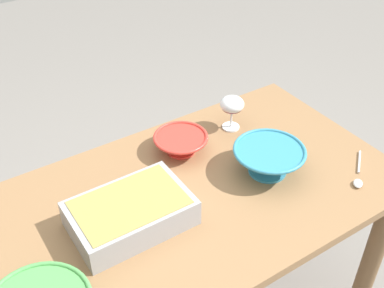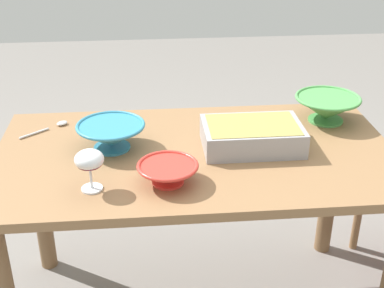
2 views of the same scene
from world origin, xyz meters
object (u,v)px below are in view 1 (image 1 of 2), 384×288
object	(u,v)px
dining_table	(186,222)
wine_glass	(232,106)
serving_spoon	(358,177)
casserole_dish	(130,212)
serving_bowl	(181,142)
mixing_bowl	(269,159)

from	to	relation	value
dining_table	wine_glass	distance (m)	0.46
serving_spoon	wine_glass	bearing A→B (deg)	111.03
wine_glass	casserole_dish	distance (m)	0.60
serving_bowl	casserole_dish	bearing A→B (deg)	-144.87
wine_glass	serving_bowl	bearing A→B (deg)	-175.44
mixing_bowl	serving_spoon	bearing A→B (deg)	-40.09
mixing_bowl	serving_bowl	distance (m)	0.31
casserole_dish	serving_spoon	xyz separation A→B (m)	(0.72, -0.23, -0.04)
dining_table	serving_spoon	world-z (taller)	serving_spoon
casserole_dish	serving_spoon	size ratio (longest dim) A/B	2.05
dining_table	serving_spoon	distance (m)	0.59
wine_glass	serving_spoon	world-z (taller)	wine_glass
casserole_dish	mixing_bowl	size ratio (longest dim) A/B	1.44
mixing_bowl	serving_bowl	size ratio (longest dim) A/B	1.25
wine_glass	serving_bowl	xyz separation A→B (m)	(-0.24, -0.02, -0.06)
dining_table	serving_bowl	xyz separation A→B (m)	(0.11, 0.20, 0.16)
wine_glass	dining_table	bearing A→B (deg)	-147.12
wine_glass	serving_spoon	bearing A→B (deg)	-68.97
mixing_bowl	serving_spoon	size ratio (longest dim) A/B	1.42
serving_bowl	serving_spoon	size ratio (longest dim) A/B	1.14
mixing_bowl	casserole_dish	bearing A→B (deg)	175.84
mixing_bowl	serving_bowl	world-z (taller)	mixing_bowl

